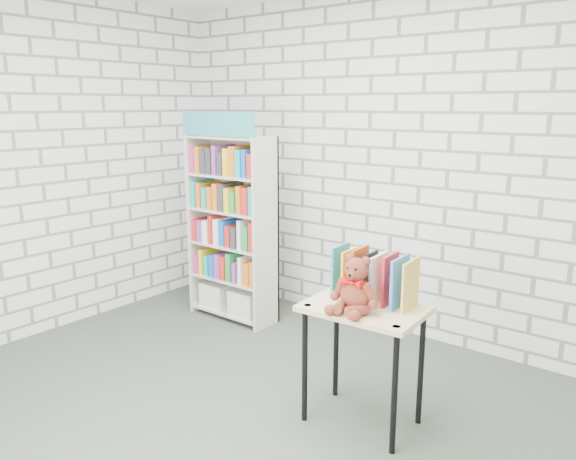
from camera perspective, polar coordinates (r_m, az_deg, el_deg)
The scene contains 6 objects.
ground at distance 3.58m, azimuth -6.45°, elevation -19.32°, with size 4.50×4.50×0.00m, color #3B453A.
room_shell at distance 3.05m, azimuth -7.29°, elevation 10.50°, with size 4.52×4.02×2.81m.
bookshelf at distance 4.98m, azimuth -5.68°, elevation 0.34°, with size 0.82×0.32×1.84m.
display_table at distance 3.37m, azimuth 7.72°, elevation -9.34°, with size 0.72×0.52×0.74m.
table_books at distance 3.38m, azimuth 8.73°, elevation -4.83°, with size 0.49×0.24×0.29m.
teddy_bear at distance 3.20m, azimuth 6.79°, elevation -6.02°, with size 0.30×0.28×0.32m.
Camera 1 is at (2.18, -2.13, 1.89)m, focal length 35.00 mm.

